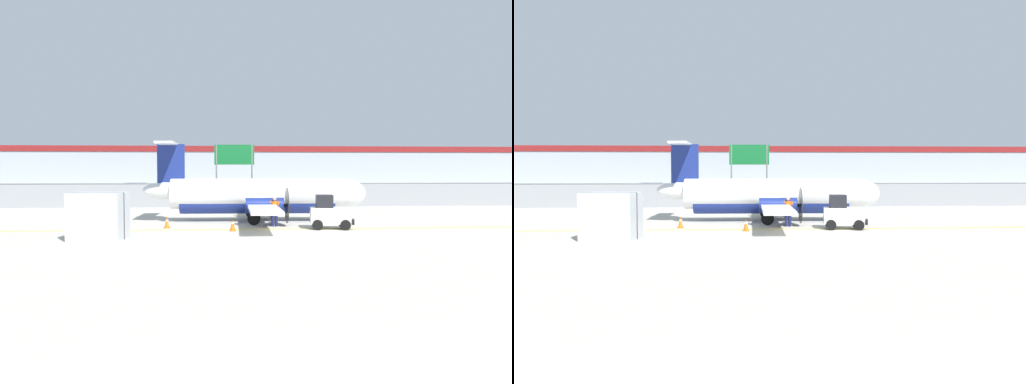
# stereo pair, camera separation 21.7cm
# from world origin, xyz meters

# --- Properties ---
(ground_plane) EXTENTS (140.00, 140.00, 0.01)m
(ground_plane) POSITION_xyz_m (0.00, 2.00, 0.00)
(ground_plane) COLOR #B7B2A3
(perimeter_fence) EXTENTS (98.00, 0.10, 2.10)m
(perimeter_fence) POSITION_xyz_m (0.00, 18.00, 1.12)
(perimeter_fence) COLOR gray
(perimeter_fence) RESTS_ON ground
(parking_lot_strip) EXTENTS (98.00, 17.00, 0.12)m
(parking_lot_strip) POSITION_xyz_m (0.00, 29.50, 0.06)
(parking_lot_strip) COLOR #38383A
(parking_lot_strip) RESTS_ON ground
(background_building) EXTENTS (91.00, 8.10, 6.50)m
(background_building) POSITION_xyz_m (0.00, 47.99, 3.26)
(background_building) COLOR #A8B2BC
(background_building) RESTS_ON ground
(commuter_airplane) EXTENTS (14.13, 16.03, 4.92)m
(commuter_airplane) POSITION_xyz_m (-0.71, 6.26, 1.60)
(commuter_airplane) COLOR white
(commuter_airplane) RESTS_ON ground
(baggage_tug) EXTENTS (2.44, 1.61, 1.88)m
(baggage_tug) POSITION_xyz_m (2.73, 1.89, 0.86)
(baggage_tug) COLOR silver
(baggage_tug) RESTS_ON ground
(ground_crew_worker) EXTENTS (0.55, 0.37, 1.70)m
(ground_crew_worker) POSITION_xyz_m (-0.17, 3.27, 0.95)
(ground_crew_worker) COLOR #191E4C
(ground_crew_worker) RESTS_ON ground
(cargo_container) EXTENTS (2.58, 2.22, 2.20)m
(cargo_container) POSITION_xyz_m (-8.95, -1.42, 1.10)
(cargo_container) COLOR #B7BCC1
(cargo_container) RESTS_ON ground
(traffic_cone_near_left) EXTENTS (0.36, 0.36, 0.64)m
(traffic_cone_near_left) POSITION_xyz_m (-2.62, 1.36, 0.31)
(traffic_cone_near_left) COLOR orange
(traffic_cone_near_left) RESTS_ON ground
(traffic_cone_near_right) EXTENTS (0.36, 0.36, 0.64)m
(traffic_cone_near_right) POSITION_xyz_m (-6.25, 2.92, 0.31)
(traffic_cone_near_right) COLOR orange
(traffic_cone_near_right) RESTS_ON ground
(parked_car_0) EXTENTS (4.37, 2.40, 1.58)m
(parked_car_0) POSITION_xyz_m (-13.34, 34.01, 0.89)
(parked_car_0) COLOR black
(parked_car_0) RESTS_ON parking_lot_strip
(parked_car_1) EXTENTS (4.30, 2.21, 1.58)m
(parked_car_1) POSITION_xyz_m (-8.46, 32.61, 0.89)
(parked_car_1) COLOR red
(parked_car_1) RESTS_ON parking_lot_strip
(parked_car_2) EXTENTS (4.21, 2.02, 1.58)m
(parked_car_2) POSITION_xyz_m (-2.75, 25.58, 0.89)
(parked_car_2) COLOR navy
(parked_car_2) RESTS_ON parking_lot_strip
(parked_car_3) EXTENTS (4.22, 2.05, 1.58)m
(parked_car_3) POSITION_xyz_m (2.38, 28.03, 0.89)
(parked_car_3) COLOR slate
(parked_car_3) RESTS_ON parking_lot_strip
(parked_car_4) EXTENTS (4.39, 2.45, 1.58)m
(parked_car_4) POSITION_xyz_m (7.35, 30.62, 0.89)
(parked_car_4) COLOR red
(parked_car_4) RESTS_ON parking_lot_strip
(parked_car_5) EXTENTS (4.33, 2.29, 1.58)m
(parked_car_5) POSITION_xyz_m (14.05, 29.04, 0.89)
(parked_car_5) COLOR red
(parked_car_5) RESTS_ON parking_lot_strip
(highway_sign) EXTENTS (3.60, 0.14, 5.50)m
(highway_sign) POSITION_xyz_m (-2.03, 20.00, 4.14)
(highway_sign) COLOR slate
(highway_sign) RESTS_ON ground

